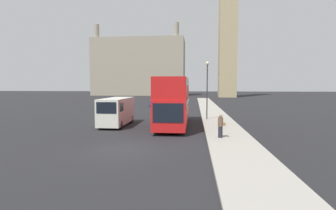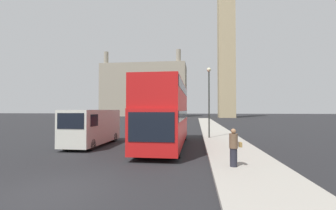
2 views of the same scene
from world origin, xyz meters
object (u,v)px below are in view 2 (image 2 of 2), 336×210
red_double_decker_bus (166,111)px  parked_sedan (155,120)px  street_lamp (209,92)px  white_van (92,126)px  clock_tower (226,16)px  pedestrian (234,148)px

red_double_decker_bus → parked_sedan: 23.85m
street_lamp → parked_sedan: bearing=113.4°
red_double_decker_bus → white_van: bearing=-177.6°
clock_tower → pedestrian: bearing=-97.2°
clock_tower → parked_sedan: size_ratio=14.49×
red_double_decker_bus → parked_sedan: size_ratio=2.22×
clock_tower → red_double_decker_bus: clock_tower is taller
pedestrian → parked_sedan: pedestrian is taller
clock_tower → pedestrian: 74.45m
red_double_decker_bus → white_van: (-5.24, -0.22, -1.06)m
white_van → parked_sedan: size_ratio=1.27×
clock_tower → white_van: (-17.31, -60.82, -32.48)m
clock_tower → pedestrian: clock_tower is taller
clock_tower → street_lamp: (-8.88, -56.44, -29.75)m
clock_tower → street_lamp: bearing=-98.9°
clock_tower → parked_sedan: clock_tower is taller
red_double_decker_bus → parked_sedan: (-5.06, 23.25, -1.71)m
clock_tower → street_lamp: clock_tower is taller
red_double_decker_bus → pedestrian: red_double_decker_bus is taller
white_van → pedestrian: bearing=-31.4°
white_van → parked_sedan: white_van is taller
street_lamp → red_double_decker_bus: bearing=-127.5°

